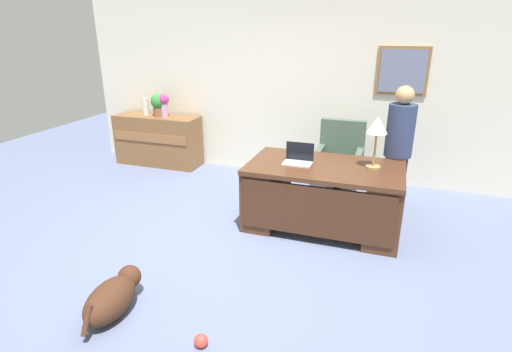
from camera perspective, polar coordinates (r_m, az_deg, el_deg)
ground_plane at (r=4.34m, az=-2.99°, el=-10.45°), size 12.00×12.00×0.00m
back_wall at (r=6.26m, az=5.97°, el=12.32°), size 7.00×0.16×2.70m
desk at (r=4.69m, az=9.39°, el=-2.62°), size 1.72×0.99×0.75m
credenza at (r=7.02m, az=-13.57°, el=4.93°), size 1.43×0.50×0.83m
armchair at (r=5.63m, az=11.61°, el=1.82°), size 0.60×0.59×1.03m
person_standing at (r=5.12m, az=19.30°, el=3.28°), size 0.32×0.32×1.59m
dog_lying at (r=3.62m, az=-19.48°, el=-15.73°), size 0.32×0.73×0.30m
laptop at (r=4.63m, az=6.00°, el=2.52°), size 0.32×0.22×0.22m
desk_lamp at (r=4.51m, az=16.67°, el=6.45°), size 0.22×0.22×0.57m
vase_with_flowers at (r=6.80m, az=-12.82°, el=9.99°), size 0.17×0.17×0.37m
vase_empty at (r=7.01m, az=-15.26°, el=9.42°), size 0.10×0.10×0.28m
potted_plant at (r=6.86m, az=-13.57°, el=9.82°), size 0.24×0.24×0.36m
dog_toy_ball at (r=3.23m, az=-7.72°, el=-21.98°), size 0.10×0.10×0.10m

